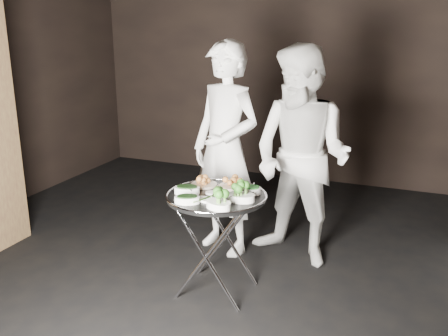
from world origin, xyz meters
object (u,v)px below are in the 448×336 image
at_px(waiter_left, 226,150).
at_px(waiter_right, 301,158).
at_px(tray_stand, 217,239).
at_px(serving_tray, 216,196).

distance_m(waiter_left, waiter_right, 0.66).
distance_m(tray_stand, waiter_left, 0.92).
bearing_deg(waiter_left, tray_stand, -52.75).
distance_m(serving_tray, waiter_right, 0.90).
bearing_deg(serving_tray, tray_stand, 0.00).
relative_size(serving_tray, waiter_right, 0.40).
height_order(serving_tray, waiter_right, waiter_right).
xyz_separation_m(serving_tray, waiter_left, (-0.22, 0.74, 0.15)).
height_order(serving_tray, waiter_left, waiter_left).
bearing_deg(serving_tray, waiter_right, 60.31).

